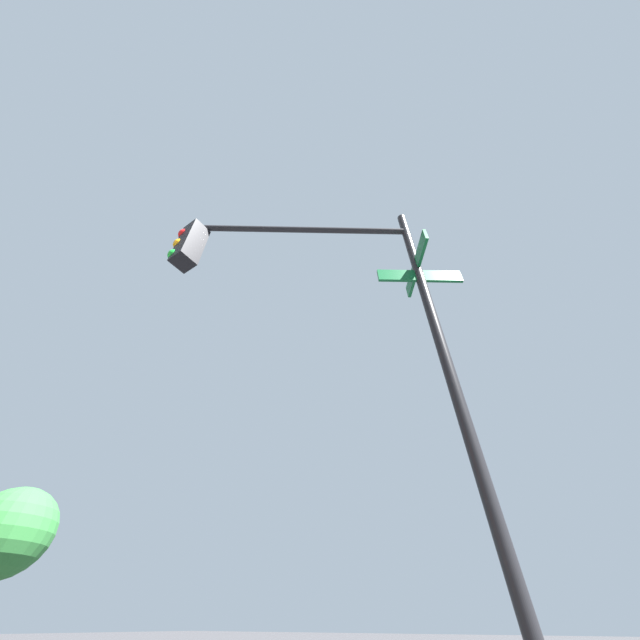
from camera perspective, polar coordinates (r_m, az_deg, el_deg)
The scene contains 2 objects.
traffic_signal_near at distance 4.21m, azimuth -1.74°, elevation 5.96°, with size 3.25×2.42×5.80m.
street_tree at distance 17.53m, azimuth -43.21°, elevation -25.03°, with size 2.82×2.82×4.76m.
Camera 1 is at (-7.10, -3.45, 0.98)m, focal length 18.63 mm.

